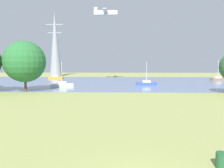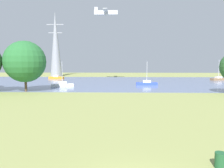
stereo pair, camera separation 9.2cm
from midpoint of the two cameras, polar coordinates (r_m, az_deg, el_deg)
The scene contains 10 objects.
ground_plane at distance 30.71m, azimuth 3.35°, elevation -4.31°, with size 160.00×160.00×0.00m, color #8C9351.
litter_bin at distance 12.98m, azimuth 26.49°, elevation -17.29°, with size 0.56×0.56×0.80m, color #1E512D.
water_surface at distance 58.48m, azimuth 2.64°, elevation 0.48°, with size 140.00×40.00×0.02m, color slate.
sailboat_orange at distance 72.64m, azimuth -14.19°, elevation 1.69°, with size 5.01×2.54×5.82m.
sailboat_white at distance 48.96m, azimuth -12.69°, elevation -0.16°, with size 5.03×2.72×5.41m.
sailboat_blue at distance 51.52m, azimuth 9.05°, elevation 0.20°, with size 4.83×1.60×5.43m.
sailboat_brown at distance 71.84m, azimuth 25.88°, elevation 1.24°, with size 5.02×3.03×5.95m.
tree_east_far at distance 42.54m, azimuth -21.59°, elevation 5.42°, with size 7.42×7.42×9.13m.
electricity_pylon at distance 85.84m, azimuth -14.37°, elevation 9.97°, with size 6.40×4.40×23.91m.
light_aircraft at distance 62.81m, azimuth -1.56°, elevation 18.02°, with size 6.41×8.41×2.10m.
Camera 2 is at (-0.77, -8.23, 5.35)m, focal length 35.27 mm.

